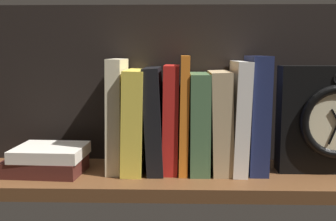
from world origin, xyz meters
TOP-DOWN VIEW (x-y plane):
  - ground_plane at (0.00, 0.00)cm, footprint 89.37×22.57cm
  - back_panel at (0.00, 10.69)cm, footprint 89.37×1.20cm
  - book_cream_twain at (-14.81, 2.36)cm, footprint 3.17×13.17cm
  - book_yellow_seinlanguage at (-11.11, 2.36)cm, footprint 4.55×15.45cm
  - book_black_skeptic at (-7.24, 2.36)cm, footprint 4.15×14.42cm
  - book_red_requiem at (-3.87, 2.36)cm, footprint 3.29×12.72cm
  - book_orange_pandolfini at (-1.23, 2.36)cm, footprint 2.09×13.56cm
  - book_green_romantic at (1.83, 2.36)cm, footprint 3.89×14.11cm
  - book_tan_shortstories at (6.02, 2.36)cm, footprint 4.54×14.06cm
  - book_white_catcher at (9.71, 2.36)cm, footprint 3.46×14.71cm
  - book_navy_bierce at (13.23, 2.36)cm, footprint 3.89×13.10cm
  - framed_clock at (28.13, 1.04)cm, footprint 21.18×6.49cm
  - book_stack_side at (-28.35, -1.37)cm, footprint 15.85×12.65cm

SIDE VIEW (x-z plane):
  - ground_plane at x=0.00cm, z-range -2.50..0.00cm
  - book_stack_side at x=-28.35cm, z-range 0.00..5.29cm
  - book_green_romantic at x=1.83cm, z-range -0.01..19.61cm
  - book_tan_shortstories at x=6.02cm, z-range -0.05..20.07cm
  - book_yellow_seinlanguage at x=-11.11cm, z-range -0.05..20.32cm
  - book_black_skeptic at x=-7.24cm, z-range -0.06..20.82cm
  - framed_clock at x=28.13cm, z-range 0.00..21.18cm
  - book_red_requiem at x=-3.87cm, z-range -0.02..21.24cm
  - book_white_catcher at x=9.71cm, z-range -0.04..22.05cm
  - book_cream_twain at x=-14.81cm, z-range -0.02..22.48cm
  - book_navy_bierce at x=13.23cm, z-range -0.02..23.08cm
  - book_orange_pandolfini at x=-1.23cm, z-range -0.01..23.13cm
  - back_panel at x=0.00cm, z-range 0.00..33.89cm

